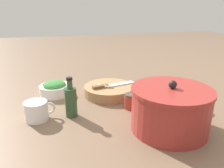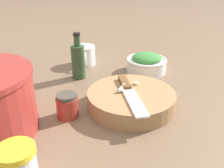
{
  "view_description": "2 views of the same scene",
  "coord_description": "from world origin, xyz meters",
  "px_view_note": "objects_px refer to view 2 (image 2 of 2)",
  "views": [
    {
      "loc": [
        0.21,
        0.91,
        0.41
      ],
      "look_at": [
        -0.04,
        -0.0,
        0.08
      ],
      "focal_mm": 35.0,
      "sensor_mm": 36.0,
      "label": 1
    },
    {
      "loc": [
        -0.66,
        -0.02,
        0.37
      ],
      "look_at": [
        -0.01,
        -0.01,
        0.05
      ],
      "focal_mm": 40.0,
      "sensor_mm": 36.0,
      "label": 2
    }
  ],
  "objects_px": {
    "herb_bowl": "(146,63)",
    "honey_jar": "(67,106)",
    "cutting_board": "(131,99)",
    "garlic_cloves": "(125,87)",
    "chef_knife": "(129,92)",
    "coffee_mug": "(84,55)",
    "oil_bottle": "(78,60)",
    "spice_jar": "(18,166)"
  },
  "relations": [
    {
      "from": "chef_knife",
      "to": "spice_jar",
      "type": "bearing_deg",
      "value": 39.73
    },
    {
      "from": "honey_jar",
      "to": "herb_bowl",
      "type": "bearing_deg",
      "value": -37.9
    },
    {
      "from": "garlic_cloves",
      "to": "spice_jar",
      "type": "relative_size",
      "value": 0.85
    },
    {
      "from": "cutting_board",
      "to": "spice_jar",
      "type": "distance_m",
      "value": 0.35
    },
    {
      "from": "cutting_board",
      "to": "chef_knife",
      "type": "bearing_deg",
      "value": 148.25
    },
    {
      "from": "honey_jar",
      "to": "garlic_cloves",
      "type": "bearing_deg",
      "value": -64.77
    },
    {
      "from": "cutting_board",
      "to": "chef_knife",
      "type": "height_order",
      "value": "chef_knife"
    },
    {
      "from": "coffee_mug",
      "to": "herb_bowl",
      "type": "bearing_deg",
      "value": -107.08
    },
    {
      "from": "herb_bowl",
      "to": "chef_knife",
      "type": "bearing_deg",
      "value": 164.01
    },
    {
      "from": "spice_jar",
      "to": "herb_bowl",
      "type": "bearing_deg",
      "value": -28.46
    },
    {
      "from": "garlic_cloves",
      "to": "honey_jar",
      "type": "distance_m",
      "value": 0.17
    },
    {
      "from": "coffee_mug",
      "to": "chef_knife",
      "type": "bearing_deg",
      "value": -154.39
    },
    {
      "from": "garlic_cloves",
      "to": "chef_knife",
      "type": "bearing_deg",
      "value": -159.28
    },
    {
      "from": "chef_knife",
      "to": "herb_bowl",
      "type": "distance_m",
      "value": 0.28
    },
    {
      "from": "honey_jar",
      "to": "oil_bottle",
      "type": "bearing_deg",
      "value": 0.92
    },
    {
      "from": "garlic_cloves",
      "to": "honey_jar",
      "type": "xyz_separation_m",
      "value": [
        -0.07,
        0.15,
        -0.02
      ]
    },
    {
      "from": "herb_bowl",
      "to": "oil_bottle",
      "type": "bearing_deg",
      "value": 103.05
    },
    {
      "from": "chef_knife",
      "to": "oil_bottle",
      "type": "xyz_separation_m",
      "value": [
        0.21,
        0.17,
        0.01
      ]
    },
    {
      "from": "chef_knife",
      "to": "honey_jar",
      "type": "xyz_separation_m",
      "value": [
        -0.04,
        0.16,
        -0.02
      ]
    },
    {
      "from": "spice_jar",
      "to": "chef_knife",
      "type": "bearing_deg",
      "value": -38.62
    },
    {
      "from": "spice_jar",
      "to": "honey_jar",
      "type": "bearing_deg",
      "value": -12.2
    },
    {
      "from": "honey_jar",
      "to": "chef_knife",
      "type": "bearing_deg",
      "value": -75.73
    },
    {
      "from": "herb_bowl",
      "to": "honey_jar",
      "type": "relative_size",
      "value": 2.3
    },
    {
      "from": "spice_jar",
      "to": "oil_bottle",
      "type": "xyz_separation_m",
      "value": [
        0.48,
        -0.04,
        0.02
      ]
    },
    {
      "from": "cutting_board",
      "to": "honey_jar",
      "type": "relative_size",
      "value": 3.78
    },
    {
      "from": "oil_bottle",
      "to": "garlic_cloves",
      "type": "bearing_deg",
      "value": -139.04
    },
    {
      "from": "chef_knife",
      "to": "coffee_mug",
      "type": "height_order",
      "value": "coffee_mug"
    },
    {
      "from": "garlic_cloves",
      "to": "oil_bottle",
      "type": "height_order",
      "value": "oil_bottle"
    },
    {
      "from": "chef_knife",
      "to": "herb_bowl",
      "type": "height_order",
      "value": "herb_bowl"
    },
    {
      "from": "honey_jar",
      "to": "coffee_mug",
      "type": "bearing_deg",
      "value": -0.07
    },
    {
      "from": "cutting_board",
      "to": "coffee_mug",
      "type": "distance_m",
      "value": 0.37
    },
    {
      "from": "oil_bottle",
      "to": "herb_bowl",
      "type": "bearing_deg",
      "value": -76.95
    },
    {
      "from": "cutting_board",
      "to": "herb_bowl",
      "type": "height_order",
      "value": "herb_bowl"
    },
    {
      "from": "spice_jar",
      "to": "honey_jar",
      "type": "relative_size",
      "value": 1.21
    },
    {
      "from": "honey_jar",
      "to": "oil_bottle",
      "type": "xyz_separation_m",
      "value": [
        0.25,
        0.0,
        0.03
      ]
    },
    {
      "from": "coffee_mug",
      "to": "spice_jar",
      "type": "bearing_deg",
      "value": 175.39
    },
    {
      "from": "spice_jar",
      "to": "garlic_cloves",
      "type": "bearing_deg",
      "value": -34.17
    },
    {
      "from": "coffee_mug",
      "to": "oil_bottle",
      "type": "bearing_deg",
      "value": 178.03
    },
    {
      "from": "cutting_board",
      "to": "garlic_cloves",
      "type": "height_order",
      "value": "garlic_cloves"
    },
    {
      "from": "chef_knife",
      "to": "honey_jar",
      "type": "bearing_deg",
      "value": 2.62
    },
    {
      "from": "garlic_cloves",
      "to": "oil_bottle",
      "type": "bearing_deg",
      "value": 40.96
    },
    {
      "from": "spice_jar",
      "to": "coffee_mug",
      "type": "bearing_deg",
      "value": -4.61
    }
  ]
}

